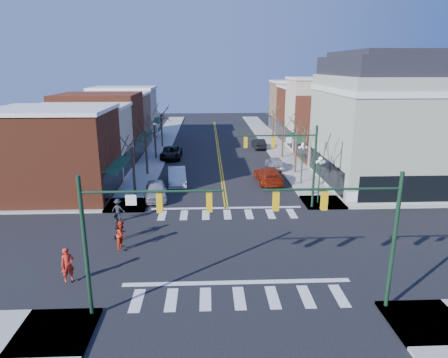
{
  "coord_description": "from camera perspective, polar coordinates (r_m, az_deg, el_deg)",
  "views": [
    {
      "loc": [
        -1.61,
        -24.82,
        11.91
      ],
      "look_at": [
        -0.24,
        7.18,
        2.8
      ],
      "focal_mm": 32.0,
      "sensor_mm": 36.0,
      "label": 1
    }
  ],
  "objects": [
    {
      "name": "lamppost_corner",
      "position": [
        35.87,
        13.51,
        0.99
      ],
      "size": [
        0.36,
        0.36,
        4.33
      ],
      "color": "#14331E",
      "rests_on": "ground"
    },
    {
      "name": "tree_left_b",
      "position": [
        45.32,
        -11.03,
        3.63
      ],
      "size": [
        0.24,
        0.24,
        5.04
      ],
      "primitive_type": "cylinder",
      "color": "#382B21",
      "rests_on": "ground"
    },
    {
      "name": "bldg_left_brick_a",
      "position": [
        39.91,
        -22.8,
        3.2
      ],
      "size": [
        10.0,
        8.5,
        8.0
      ],
      "primitive_type": "cube",
      "color": "maroon",
      "rests_on": "ground"
    },
    {
      "name": "bldg_left_tan",
      "position": [
        62.65,
        -15.39,
        7.98
      ],
      "size": [
        10.0,
        7.5,
        7.8
      ],
      "primitive_type": "cube",
      "color": "#A07E58",
      "rests_on": "ground"
    },
    {
      "name": "bldg_right_brick_b",
      "position": [
        68.44,
        12.2,
        9.1
      ],
      "size": [
        10.0,
        8.0,
        8.5
      ],
      "primitive_type": "cube",
      "color": "maroon",
      "rests_on": "ground"
    },
    {
      "name": "pedestrian_red_b",
      "position": [
        27.57,
        -14.37,
        -7.69
      ],
      "size": [
        0.93,
        1.08,
        1.93
      ],
      "primitive_type": "imported",
      "rotation": [
        0.0,
        0.0,
        1.34
      ],
      "color": "red",
      "rests_on": "sidewalk_left"
    },
    {
      "name": "traffic_mast_far_right",
      "position": [
        33.78,
        9.86,
        3.34
      ],
      "size": [
        6.6,
        0.28,
        7.2
      ],
      "color": "#14331E",
      "rests_on": "ground"
    },
    {
      "name": "tree_right_b",
      "position": [
        45.9,
        10.22,
        3.91
      ],
      "size": [
        0.24,
        0.24,
        5.18
      ],
      "primitive_type": "cylinder",
      "color": "#382B21",
      "rests_on": "ground"
    },
    {
      "name": "car_right_far",
      "position": [
        59.82,
        4.99,
        5.05
      ],
      "size": [
        1.81,
        4.54,
        1.47
      ],
      "primitive_type": "imported",
      "rotation": [
        0.0,
        0.0,
        3.2
      ],
      "color": "black",
      "rests_on": "ground"
    },
    {
      "name": "bldg_left_brick_b",
      "position": [
        54.67,
        -17.28,
        7.12
      ],
      "size": [
        10.0,
        9.0,
        8.5
      ],
      "primitive_type": "cube",
      "color": "maroon",
      "rests_on": "ground"
    },
    {
      "name": "bldg_left_stucco_b",
      "position": [
        70.15,
        -14.03,
        9.03
      ],
      "size": [
        10.0,
        8.0,
        8.2
      ],
      "primitive_type": "cube",
      "color": "beige",
      "rests_on": "ground"
    },
    {
      "name": "bldg_right_brick_a",
      "position": [
        53.97,
        16.18,
        6.83
      ],
      "size": [
        10.0,
        8.5,
        8.0
      ],
      "primitive_type": "cube",
      "color": "maroon",
      "rests_on": "ground"
    },
    {
      "name": "pedestrian_red_a",
      "position": [
        24.56,
        -21.43,
        -11.32
      ],
      "size": [
        0.86,
        0.79,
        1.98
      ],
      "primitive_type": "imported",
      "rotation": [
        0.0,
        0.0,
        0.58
      ],
      "color": "red",
      "rests_on": "sidewalk_left"
    },
    {
      "name": "sidewalk_left",
      "position": [
        46.9,
        -11.13,
        0.96
      ],
      "size": [
        3.5,
        70.0,
        0.15
      ],
      "primitive_type": "cube",
      "color": "#9E9B93",
      "rests_on": "ground"
    },
    {
      "name": "car_left_near",
      "position": [
        37.43,
        -9.69,
        -1.6
      ],
      "size": [
        2.53,
        4.97,
        1.62
      ],
      "primitive_type": "imported",
      "rotation": [
        0.0,
        0.0,
        0.13
      ],
      "color": "silver",
      "rests_on": "ground"
    },
    {
      "name": "tree_right_d",
      "position": [
        61.38,
        7.02,
        6.93
      ],
      "size": [
        0.24,
        0.24,
        4.97
      ],
      "primitive_type": "cylinder",
      "color": "#382B21",
      "rests_on": "ground"
    },
    {
      "name": "car_left_mid",
      "position": [
        41.73,
        -6.75,
        0.4
      ],
      "size": [
        2.31,
        5.31,
        1.7
      ],
      "primitive_type": "imported",
      "rotation": [
        0.0,
        0.0,
        0.1
      ],
      "color": "silver",
      "rests_on": "ground"
    },
    {
      "name": "traffic_mast_near_right",
      "position": [
        20.16,
        18.63,
        -5.93
      ],
      "size": [
        6.6,
        0.28,
        7.2
      ],
      "color": "#14331E",
      "rests_on": "ground"
    },
    {
      "name": "pedestrian_dark_a",
      "position": [
        29.13,
        -15.19,
        -6.48
      ],
      "size": [
        0.93,
        1.21,
        1.91
      ],
      "primitive_type": "imported",
      "rotation": [
        0.0,
        0.0,
        -1.1
      ],
      "color": "#22222A",
      "rests_on": "sidewalk_left"
    },
    {
      "name": "car_left_far",
      "position": [
        53.63,
        -7.54,
        3.76
      ],
      "size": [
        2.67,
        5.64,
        1.55
      ],
      "primitive_type": "imported",
      "rotation": [
        0.0,
        0.0,
        -0.02
      ],
      "color": "black",
      "rests_on": "ground"
    },
    {
      "name": "bldg_left_stucco_a",
      "position": [
        47.15,
        -19.62,
        4.99
      ],
      "size": [
        10.0,
        7.0,
        7.5
      ],
      "primitive_type": "cube",
      "color": "beige",
      "rests_on": "ground"
    },
    {
      "name": "victorian_corner",
      "position": [
        43.61,
        22.33,
        7.79
      ],
      "size": [
        12.25,
        14.25,
        13.3
      ],
      "color": "#9AA38D",
      "rests_on": "ground"
    },
    {
      "name": "car_right_mid",
      "position": [
        47.96,
        7.24,
        2.3
      ],
      "size": [
        1.95,
        4.46,
        1.5
      ],
      "primitive_type": "imported",
      "rotation": [
        0.0,
        0.0,
        3.18
      ],
      "color": "silver",
      "rests_on": "ground"
    },
    {
      "name": "car_right_near",
      "position": [
        42.22,
        6.37,
        0.58
      ],
      "size": [
        2.63,
        5.91,
        1.69
      ],
      "primitive_type": "imported",
      "rotation": [
        0.0,
        0.0,
        3.19
      ],
      "color": "maroon",
      "rests_on": "ground"
    },
    {
      "name": "sidewalk_right",
      "position": [
        47.5,
        10.23,
        1.2
      ],
      "size": [
        3.5,
        70.0,
        0.15
      ],
      "primitive_type": "cube",
      "color": "#9E9B93",
      "rests_on": "ground"
    },
    {
      "name": "tree_left_d",
      "position": [
        60.94,
        -8.88,
        6.76
      ],
      "size": [
        0.24,
        0.24,
        4.9
      ],
      "primitive_type": "cylinder",
      "color": "#382B21",
      "rests_on": "ground"
    },
    {
      "name": "bldg_right_stucco",
      "position": [
        61.17,
        13.98,
        8.93
      ],
      "size": [
        10.0,
        7.0,
        10.0
      ],
      "primitive_type": "cube",
      "color": "beige",
      "rests_on": "ground"
    },
    {
      "name": "bldg_right_tan",
      "position": [
        76.14,
        10.71,
        10.03
      ],
      "size": [
        10.0,
        8.0,
        9.0
      ],
      "primitive_type": "cube",
      "color": "#A07E58",
      "rests_on": "ground"
    },
    {
      "name": "lamppost_midblock",
      "position": [
        41.97,
        11.14,
        3.27
      ],
      "size": [
        0.36,
        0.36,
        4.33
      ],
      "color": "#14331E",
      "rests_on": "ground"
    },
    {
      "name": "tree_right_c",
      "position": [
        53.62,
        8.39,
        5.51
      ],
      "size": [
        0.24,
        0.24,
        4.83
      ],
      "primitive_type": "cylinder",
      "color": "#382B21",
      "rests_on": "ground"
    },
    {
      "name": "tree_left_a",
      "position": [
        37.68,
        -12.75,
        0.83
      ],
      "size": [
        0.24,
        0.24,
        4.76
      ],
      "primitive_type": "cylinder",
      "color": "#382B21",
      "rests_on": "ground"
    },
    {
      "name": "ground",
      "position": [
        27.58,
        1.15,
        -9.71
      ],
      "size": [
        160.0,
        160.0,
        0.0
      ],
      "primitive_type": "plane",
      "color": "black",
      "rests_on": "ground"
    },
    {
      "name": "traffic_mast_near_left",
      "position": [
        19.25,
        -14.15,
        -6.6
      ],
      "size": [
        6.6,
        0.28,
        7.2
      ],
      "color": "#14331E",
      "rests_on": "ground"
    },
    {
      "name": "pedestrian_dark_b",
      "position": [
        32.63,
        -14.87,
        -4.2
      ],
      "size": [
        1.22,
        0.86,
        1.72
      ],
      "primitive_type": "imported",
      "rotation": [
        0.0,
        0.0,
        2.93
      ],
      "color": "black",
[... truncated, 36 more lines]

